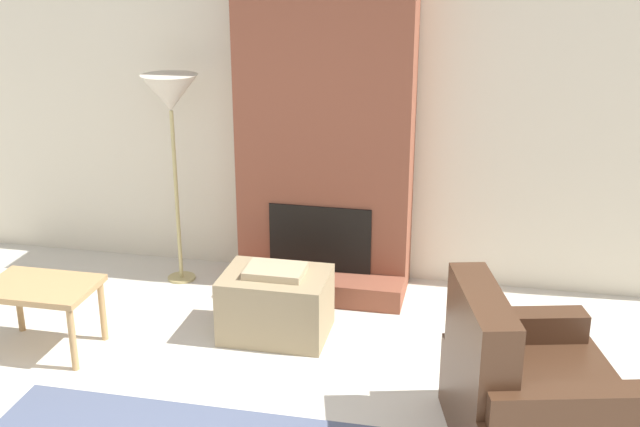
{
  "coord_description": "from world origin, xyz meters",
  "views": [
    {
      "loc": [
        1.17,
        -2.58,
        2.62
      ],
      "look_at": [
        0.0,
        2.91,
        0.63
      ],
      "focal_mm": 45.0,
      "sensor_mm": 36.0,
      "label": 1
    }
  ],
  "objects_px": {
    "armchair": "(523,399)",
    "side_table": "(41,294)",
    "ottoman": "(276,303)",
    "floor_lamp_left": "(170,99)"
  },
  "relations": [
    {
      "from": "armchair",
      "to": "side_table",
      "type": "relative_size",
      "value": 1.63
    },
    {
      "from": "armchair",
      "to": "side_table",
      "type": "xyz_separation_m",
      "value": [
        -3.03,
        0.43,
        0.11
      ]
    },
    {
      "from": "side_table",
      "to": "ottoman",
      "type": "bearing_deg",
      "value": 19.83
    },
    {
      "from": "armchair",
      "to": "floor_lamp_left",
      "type": "height_order",
      "value": "floor_lamp_left"
    },
    {
      "from": "ottoman",
      "to": "armchair",
      "type": "height_order",
      "value": "armchair"
    },
    {
      "from": "ottoman",
      "to": "floor_lamp_left",
      "type": "bearing_deg",
      "value": 142.92
    },
    {
      "from": "ottoman",
      "to": "armchair",
      "type": "distance_m",
      "value": 1.86
    },
    {
      "from": "side_table",
      "to": "floor_lamp_left",
      "type": "relative_size",
      "value": 0.43
    },
    {
      "from": "ottoman",
      "to": "side_table",
      "type": "height_order",
      "value": "ottoman"
    },
    {
      "from": "side_table",
      "to": "floor_lamp_left",
      "type": "xyz_separation_m",
      "value": [
        0.45,
        1.26,
        1.04
      ]
    }
  ]
}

